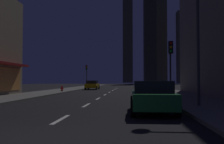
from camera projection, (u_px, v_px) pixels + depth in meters
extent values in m
cube|color=black|center=(114.00, 90.00, 37.78)|extent=(78.00, 136.00, 0.10)
cube|color=#605E59|center=(159.00, 89.00, 37.24)|extent=(4.00, 76.00, 0.15)
cube|color=#605E59|center=(70.00, 89.00, 38.33)|extent=(4.00, 76.00, 0.15)
cube|color=silver|center=(61.00, 119.00, 9.08)|extent=(0.16, 2.20, 0.01)
cube|color=silver|center=(86.00, 105.00, 14.27)|extent=(0.16, 2.20, 0.01)
cube|color=silver|center=(98.00, 99.00, 19.45)|extent=(0.16, 2.20, 0.01)
cube|color=silver|center=(105.00, 95.00, 24.63)|extent=(0.16, 2.20, 0.01)
cube|color=silver|center=(110.00, 92.00, 29.81)|extent=(0.16, 2.20, 0.01)
cube|color=silver|center=(113.00, 91.00, 34.99)|extent=(0.16, 2.20, 0.01)
cube|color=silver|center=(115.00, 89.00, 40.17)|extent=(0.16, 2.20, 0.01)
cube|color=silver|center=(117.00, 88.00, 45.35)|extent=(0.16, 2.20, 0.01)
cube|color=#444133|center=(128.00, 37.00, 159.27)|extent=(6.43, 6.42, 60.22)
cube|color=#323026|center=(150.00, 34.00, 119.34)|extent=(5.81, 8.98, 48.47)
cube|color=#454133|center=(161.00, 41.00, 137.47)|extent=(5.77, 6.11, 47.38)
cube|color=#514D3C|center=(184.00, 47.00, 122.70)|extent=(7.23, 5.32, 36.64)
cube|color=#1E722D|center=(152.00, 99.00, 11.05)|extent=(1.80, 4.20, 0.65)
cube|color=black|center=(152.00, 87.00, 10.87)|extent=(1.64, 2.00, 0.55)
cylinder|color=black|center=(133.00, 102.00, 12.50)|extent=(0.22, 0.68, 0.68)
cylinder|color=black|center=(167.00, 103.00, 12.37)|extent=(0.22, 0.68, 0.68)
cylinder|color=black|center=(133.00, 109.00, 9.71)|extent=(0.22, 0.68, 0.68)
cylinder|color=black|center=(178.00, 109.00, 9.58)|extent=(0.22, 0.68, 0.68)
sphere|color=white|center=(139.00, 95.00, 13.14)|extent=(0.18, 0.18, 0.18)
sphere|color=white|center=(159.00, 95.00, 13.05)|extent=(0.18, 0.18, 0.18)
cube|color=gold|center=(92.00, 86.00, 39.18)|extent=(1.80, 4.20, 0.65)
cube|color=black|center=(92.00, 82.00, 39.00)|extent=(1.64, 2.00, 0.55)
cylinder|color=black|center=(88.00, 87.00, 40.63)|extent=(0.22, 0.68, 0.68)
cylinder|color=black|center=(99.00, 87.00, 40.49)|extent=(0.22, 0.68, 0.68)
cylinder|color=black|center=(85.00, 88.00, 37.84)|extent=(0.22, 0.68, 0.68)
cylinder|color=black|center=(97.00, 88.00, 37.70)|extent=(0.22, 0.68, 0.68)
sphere|color=white|center=(91.00, 85.00, 41.26)|extent=(0.18, 0.18, 0.18)
sphere|color=white|center=(97.00, 85.00, 41.18)|extent=(0.18, 0.18, 0.18)
cylinder|color=red|center=(62.00, 89.00, 29.96)|extent=(0.22, 0.22, 0.55)
sphere|color=red|center=(62.00, 87.00, 29.97)|extent=(0.21, 0.21, 0.21)
cylinder|color=red|center=(62.00, 91.00, 29.96)|extent=(0.30, 0.30, 0.06)
cylinder|color=red|center=(61.00, 89.00, 29.98)|extent=(0.10, 0.10, 0.10)
cylinder|color=red|center=(63.00, 89.00, 29.95)|extent=(0.10, 0.10, 0.10)
cylinder|color=#2D2D2D|center=(170.00, 70.00, 17.53)|extent=(0.12, 0.12, 4.20)
cube|color=black|center=(171.00, 47.00, 17.39)|extent=(0.32, 0.24, 0.90)
sphere|color=red|center=(171.00, 43.00, 17.27)|extent=(0.18, 0.18, 0.18)
sphere|color=#F2B20C|center=(171.00, 47.00, 17.26)|extent=(0.18, 0.18, 0.18)
sphere|color=#19D833|center=(171.00, 51.00, 17.25)|extent=(0.18, 0.18, 0.18)
cylinder|color=#2D2D2D|center=(87.00, 76.00, 44.55)|extent=(0.12, 0.12, 4.20)
cube|color=black|center=(86.00, 67.00, 44.41)|extent=(0.32, 0.24, 0.90)
sphere|color=red|center=(86.00, 66.00, 44.29)|extent=(0.18, 0.18, 0.18)
sphere|color=#F2B20C|center=(86.00, 67.00, 44.28)|extent=(0.18, 0.18, 0.18)
sphere|color=#19D833|center=(86.00, 69.00, 44.27)|extent=(0.18, 0.18, 0.18)
cylinder|color=#38383D|center=(198.00, 44.00, 12.83)|extent=(0.16, 0.16, 6.50)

